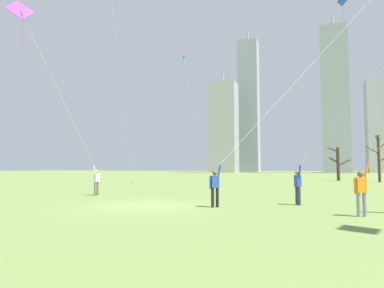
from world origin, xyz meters
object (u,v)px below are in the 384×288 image
at_px(kite_flyer_midfield_center_purple, 82,149).
at_px(bare_tree_far_right_edge, 379,157).
at_px(kite_flyer_midfield_right_yellow, 355,111).
at_px(distant_kite_drifting_left_teal, 187,72).
at_px(distant_kite_low_near_trees_red, 113,13).
at_px(kite_flyer_foreground_left_orange, 270,121).
at_px(distant_kite_drifting_right_blue, 338,21).
at_px(bare_tree_right_of_center, 338,163).

bearing_deg(kite_flyer_midfield_center_purple, bare_tree_far_right_edge, 56.52).
bearing_deg(kite_flyer_midfield_right_yellow, bare_tree_far_right_edge, 80.80).
bearing_deg(kite_flyer_midfield_center_purple, kite_flyer_midfield_right_yellow, -6.57).
bearing_deg(distant_kite_drifting_left_teal, distant_kite_low_near_trees_red, -105.21).
bearing_deg(distant_kite_low_near_trees_red, distant_kite_drifting_left_teal, 74.79).
distance_m(kite_flyer_foreground_left_orange, bare_tree_far_right_edge, 30.95).
xyz_separation_m(kite_flyer_foreground_left_orange, distant_kite_drifting_right_blue, (3.96, 13.66, 10.30)).
distance_m(kite_flyer_midfield_right_yellow, bare_tree_right_of_center, 35.93).
bearing_deg(distant_kite_drifting_right_blue, bare_tree_right_of_center, 88.83).
xyz_separation_m(distant_kite_drifting_left_teal, bare_tree_far_right_edge, (25.25, 0.99, -13.01)).
height_order(kite_flyer_midfield_center_purple, kite_flyer_foreground_left_orange, kite_flyer_foreground_left_orange).
bearing_deg(distant_kite_drifting_left_teal, bare_tree_right_of_center, 13.24).
bearing_deg(bare_tree_far_right_edge, distant_kite_drifting_left_teal, -177.76).
bearing_deg(kite_flyer_foreground_left_orange, kite_flyer_midfield_center_purple, -176.56).
bearing_deg(distant_kite_drifting_left_teal, distant_kite_drifting_right_blue, -36.40).
relative_size(distant_kite_drifting_left_teal, bare_tree_right_of_center, 4.16).
xyz_separation_m(kite_flyer_midfield_center_purple, bare_tree_far_right_edge, (20.03, 30.30, 0.24)).
height_order(kite_flyer_foreground_left_orange, distant_kite_drifting_left_teal, distant_kite_drifting_left_teal).
distance_m(kite_flyer_midfield_center_purple, bare_tree_far_right_edge, 36.32).
xyz_separation_m(kite_flyer_midfield_center_purple, distant_kite_low_near_trees_red, (-8.94, 15.62, 17.08)).
relative_size(kite_flyer_foreground_left_orange, distant_kite_low_near_trees_red, 0.67).
bearing_deg(bare_tree_right_of_center, distant_kite_drifting_left_teal, -166.76).
bearing_deg(kite_flyer_midfield_center_purple, bare_tree_right_of_center, 65.61).
height_order(kite_flyer_foreground_left_orange, distant_kite_low_near_trees_red, distant_kite_low_near_trees_red).
distance_m(kite_flyer_midfield_right_yellow, kite_flyer_foreground_left_orange, 4.41).
relative_size(distant_kite_drifting_left_teal, bare_tree_far_right_edge, 3.20).
relative_size(distant_kite_drifting_left_teal, distant_kite_low_near_trees_red, 0.83).
xyz_separation_m(distant_kite_drifting_left_teal, bare_tree_right_of_center, (20.72, 4.87, -13.64)).
relative_size(bare_tree_right_of_center, bare_tree_far_right_edge, 0.77).
bearing_deg(kite_flyer_foreground_left_orange, distant_kite_drifting_left_teal, 119.73).
relative_size(kite_flyer_midfield_center_purple, kite_flyer_foreground_left_orange, 0.68).
height_order(bare_tree_right_of_center, bare_tree_far_right_edge, bare_tree_far_right_edge).
distance_m(kite_flyer_midfield_center_purple, distant_kite_low_near_trees_red, 24.81).
bearing_deg(kite_flyer_foreground_left_orange, bare_tree_far_right_edge, 73.29).
relative_size(kite_flyer_midfield_right_yellow, bare_tree_right_of_center, 2.96).
xyz_separation_m(distant_kite_low_near_trees_red, distant_kite_drifting_right_blue, (24.03, -1.29, -5.56)).
xyz_separation_m(kite_flyer_midfield_center_purple, distant_kite_drifting_right_blue, (15.10, 14.33, 11.53)).
xyz_separation_m(distant_kite_drifting_right_blue, bare_tree_right_of_center, (0.41, 19.85, -11.92)).
xyz_separation_m(kite_flyer_midfield_center_purple, distant_kite_drifting_left_teal, (-5.22, 29.31, 13.25)).
bearing_deg(distant_kite_drifting_left_teal, kite_flyer_midfield_center_purple, -79.91).
bearing_deg(kite_flyer_midfield_right_yellow, distant_kite_drifting_right_blue, 89.13).
bearing_deg(distant_kite_drifting_left_teal, bare_tree_far_right_edge, 2.24).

